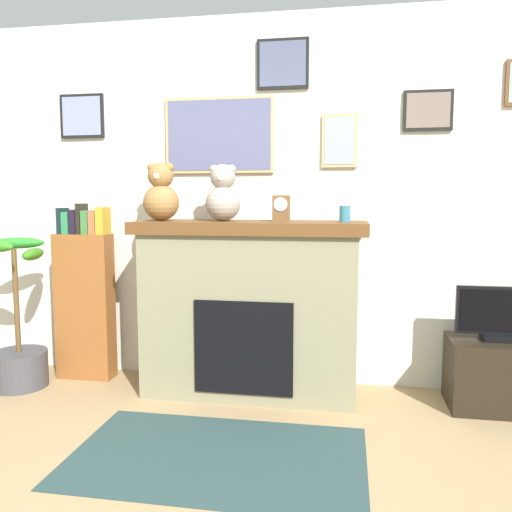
% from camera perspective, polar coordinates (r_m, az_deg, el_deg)
% --- Properties ---
extents(back_wall, '(5.20, 0.15, 2.60)m').
position_cam_1_polar(back_wall, '(3.82, -0.34, 6.05)').
color(back_wall, silver).
rests_on(back_wall, ground_plane).
extents(fireplace, '(1.53, 0.60, 1.17)m').
position_cam_1_polar(fireplace, '(3.56, -0.55, -5.55)').
color(fireplace, gray).
rests_on(fireplace, ground_plane).
extents(bookshelf, '(0.41, 0.16, 1.29)m').
position_cam_1_polar(bookshelf, '(4.04, -18.19, -4.38)').
color(bookshelf, brown).
rests_on(bookshelf, ground_plane).
extents(potted_plant, '(0.45, 0.48, 1.05)m').
position_cam_1_polar(potted_plant, '(4.07, -24.49, -8.87)').
color(potted_plant, '#3F3F44').
rests_on(potted_plant, ground_plane).
extents(tv_stand, '(0.59, 0.40, 0.44)m').
position_cam_1_polar(tv_stand, '(3.69, 24.79, -11.68)').
color(tv_stand, black).
rests_on(tv_stand, ground_plane).
extents(television, '(0.52, 0.14, 0.34)m').
position_cam_1_polar(television, '(3.60, 25.07, -5.89)').
color(television, black).
rests_on(television, tv_stand).
extents(area_rug, '(1.51, 0.92, 0.01)m').
position_cam_1_polar(area_rug, '(2.88, -4.23, -20.95)').
color(area_rug, '#283F3F').
rests_on(area_rug, ground_plane).
extents(candle_jar, '(0.07, 0.07, 0.10)m').
position_cam_1_polar(candle_jar, '(3.41, 9.68, 4.56)').
color(candle_jar, teal).
rests_on(candle_jar, fireplace).
extents(mantel_clock, '(0.11, 0.08, 0.17)m').
position_cam_1_polar(mantel_clock, '(3.44, 2.78, 5.22)').
color(mantel_clock, brown).
rests_on(mantel_clock, fireplace).
extents(teddy_bear_tan, '(0.25, 0.25, 0.40)m').
position_cam_1_polar(teddy_bear_tan, '(3.63, -10.34, 6.62)').
color(teddy_bear_tan, olive).
rests_on(teddy_bear_tan, fireplace).
extents(teddy_bear_brown, '(0.23, 0.23, 0.38)m').
position_cam_1_polar(teddy_bear_brown, '(3.51, -3.63, 6.60)').
color(teddy_bear_brown, '#9E9387').
rests_on(teddy_bear_brown, fireplace).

